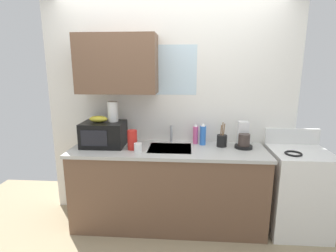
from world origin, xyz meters
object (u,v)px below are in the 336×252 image
dish_soap_bottle_pink (196,134)px  cereal_canister (132,140)px  stove_range (297,190)px  banana_bunch (98,119)px  coffee_maker (243,138)px  paper_towel_roll (113,112)px  microwave (104,134)px  dish_soap_bottle_blue (203,134)px  mug_white (138,148)px  utensil_crock (222,140)px

dish_soap_bottle_pink → cereal_canister: bearing=-158.6°
stove_range → dish_soap_bottle_pink: bearing=169.1°
cereal_canister → banana_bunch: bearing=165.6°
stove_range → coffee_maker: size_ratio=3.86×
paper_towel_roll → cereal_canister: (0.24, -0.15, -0.28)m
microwave → dish_soap_bottle_blue: 1.11m
banana_bunch → mug_white: (0.47, -0.19, -0.26)m
dish_soap_bottle_pink → cereal_canister: (-0.68, -0.27, -0.01)m
dish_soap_bottle_pink → dish_soap_bottle_blue: size_ratio=0.94×
banana_bunch → cereal_canister: bearing=-14.4°
dish_soap_bottle_pink → coffee_maker: bearing=-11.7°
paper_towel_roll → coffee_maker: bearing=0.3°
microwave → dish_soap_bottle_pink: microwave is taller
dish_soap_bottle_pink → utensil_crock: size_ratio=0.85×
coffee_maker → dish_soap_bottle_pink: coffee_maker is taller
coffee_maker → stove_range: bearing=-10.2°
stove_range → dish_soap_bottle_blue: dish_soap_bottle_blue is taller
coffee_maker → utensil_crock: coffee_maker is taller
paper_towel_roll → mug_white: bearing=-37.1°
cereal_canister → utensil_crock: size_ratio=0.75×
utensil_crock → cereal_canister: bearing=-170.0°
stove_range → dish_soap_bottle_pink: size_ratio=4.59×
banana_bunch → dish_soap_bottle_blue: size_ratio=0.80×
paper_towel_roll → utensil_crock: 1.24m
stove_range → utensil_crock: 0.96m
cereal_canister → dish_soap_bottle_pink: bearing=21.4°
dish_soap_bottle_pink → dish_soap_bottle_blue: 0.09m
coffee_maker → cereal_canister: size_ratio=1.34×
stove_range → coffee_maker: (-0.58, 0.10, 0.55)m
dish_soap_bottle_pink → mug_white: 0.70m
banana_bunch → utensil_crock: bearing=2.9°
paper_towel_roll → cereal_canister: paper_towel_roll is taller
stove_range → banana_bunch: bearing=178.8°
utensil_crock → coffee_maker: bearing=-2.9°
stove_range → utensil_crock: (-0.81, 0.12, 0.51)m
paper_towel_roll → coffee_maker: paper_towel_roll is taller
utensil_crock → paper_towel_roll: bearing=-179.1°
stove_range → dish_soap_bottle_blue: bearing=170.4°
banana_bunch → cereal_canister: (0.39, -0.10, -0.20)m
coffee_maker → mug_white: bearing=-167.5°
paper_towel_roll → dish_soap_bottle_pink: paper_towel_roll is taller
microwave → mug_white: (0.42, -0.19, -0.09)m
cereal_canister → stove_range: bearing=1.7°
coffee_maker → dish_soap_bottle_blue: 0.44m
stove_range → paper_towel_roll: size_ratio=4.91×
mug_white → cereal_canister: bearing=130.6°
mug_white → utensil_crock: (0.89, 0.26, 0.02)m
paper_towel_roll → dish_soap_bottle_blue: (1.00, 0.08, -0.26)m
dish_soap_bottle_blue → utensil_crock: size_ratio=0.90×
microwave → cereal_canister: (0.34, -0.10, -0.03)m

